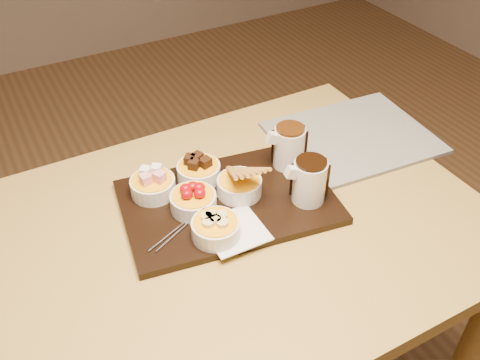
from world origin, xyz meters
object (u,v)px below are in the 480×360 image
serving_board (228,202)px  bowl_strawberries (193,202)px  pitcher_milk_chocolate (289,147)px  pitcher_dark_chocolate (309,182)px  newspaper (352,137)px  dining_table (210,265)px

serving_board → bowl_strawberries: bearing=-176.4°
pitcher_milk_chocolate → pitcher_dark_chocolate: bearing=-94.4°
pitcher_dark_chocolate → pitcher_milk_chocolate: 0.13m
serving_board → newspaper: bearing=19.1°
pitcher_dark_chocolate → pitcher_milk_chocolate: same height
dining_table → pitcher_milk_chocolate: size_ratio=12.07×
dining_table → serving_board: 0.15m
serving_board → bowl_strawberries: bowl_strawberries is taller
bowl_strawberries → newspaper: 0.49m
newspaper → serving_board: bearing=-165.2°
newspaper → dining_table: bearing=-160.1°
serving_board → pitcher_milk_chocolate: bearing=21.8°
bowl_strawberries → pitcher_milk_chocolate: (0.26, 0.04, 0.03)m
pitcher_milk_chocolate → serving_board: bearing=-158.2°
dining_table → bowl_strawberries: 0.15m
bowl_strawberries → pitcher_milk_chocolate: bearing=7.6°
newspaper → pitcher_milk_chocolate: bearing=-167.5°
serving_board → pitcher_dark_chocolate: pitcher_dark_chocolate is taller
bowl_strawberries → pitcher_dark_chocolate: size_ratio=1.01×
dining_table → serving_board: size_ratio=2.61×
serving_board → newspaper: serving_board is taller
bowl_strawberries → pitcher_dark_chocolate: 0.25m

